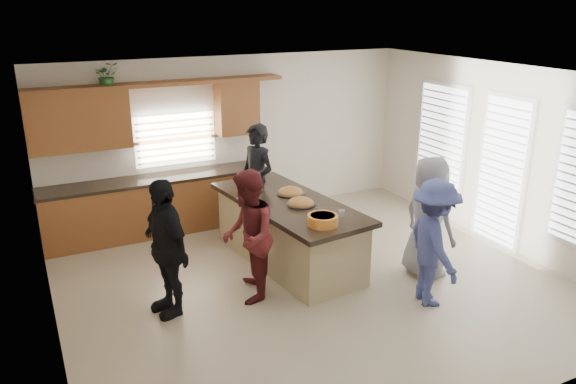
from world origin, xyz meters
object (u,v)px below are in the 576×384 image
island (288,233)px  woman_right_back (434,243)px  woman_left_back (257,182)px  woman_left_front (166,248)px  woman_right_front (428,217)px  woman_left_mid (248,236)px  salad_bowl (323,220)px

island → woman_right_back: (1.10, -1.85, 0.36)m
island → woman_left_back: size_ratio=1.51×
woman_left_front → woman_right_front: 3.53m
woman_left_back → woman_left_mid: size_ratio=1.09×
salad_bowl → woman_left_front: size_ratio=0.23×
island → woman_right_back: 2.18m
woman_left_mid → woman_right_front: bearing=101.4°
salad_bowl → woman_right_back: woman_right_back is taller
woman_right_front → woman_left_front: bearing=74.9°
salad_bowl → woman_left_mid: bearing=162.2°
salad_bowl → woman_left_back: 2.06m
woman_left_front → woman_right_back: size_ratio=1.06×
woman_left_back → woman_right_back: bearing=3.1°
salad_bowl → woman_right_front: size_ratio=0.23×
island → woman_left_front: 2.08m
woman_left_back → woman_left_mid: 1.98m
woman_left_back → woman_right_front: size_ratio=1.09×
woman_right_back → woman_right_front: bearing=-19.8°
woman_left_back → salad_bowl: bearing=-17.6°
woman_left_front → woman_right_back: woman_left_front is taller
woman_left_mid → island: bearing=150.7°
woman_left_back → woman_left_mid: woman_left_back is taller
island → woman_right_front: size_ratio=1.64×
woman_left_back → woman_left_mid: (-0.88, -1.77, -0.08)m
woman_right_front → salad_bowl: bearing=77.4°
salad_bowl → woman_right_back: size_ratio=0.24×
woman_left_back → woman_right_back: 3.12m
woman_left_back → woman_left_front: (-1.90, -1.66, -0.07)m
woman_left_back → island: bearing=-16.2°
island → woman_left_mid: size_ratio=1.65×
woman_right_front → woman_right_back: bearing=140.1°
woman_left_front → woman_left_back: bearing=120.0°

